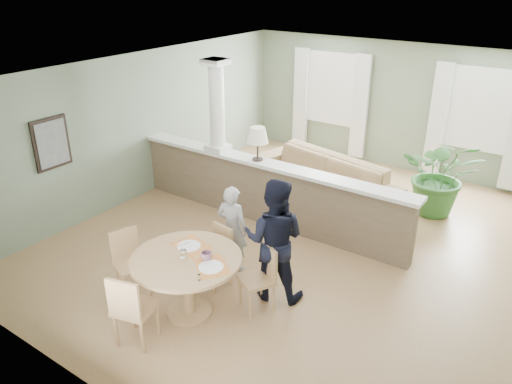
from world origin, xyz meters
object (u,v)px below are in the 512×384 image
Objects in this scene: dining_table at (188,270)px; child_person at (232,228)px; chair_far_man at (261,275)px; chair_side at (129,259)px; chair_near at (131,307)px; chair_far_boy at (217,253)px; houseplant at (441,175)px; man_person at (274,240)px; sofa at (318,182)px.

dining_table is 1.05× the size of child_person.
chair_side is at bearing -127.38° from chair_far_man.
child_person is (-0.05, 1.98, 0.13)m from chair_near.
chair_far_boy is 0.47m from child_person.
houseplant is 0.86× the size of man_person.
chair_far_boy is at bearing -115.21° from houseplant.
man_person is (0.89, -2.88, 0.41)m from sofa.
dining_table is 1.19m from child_person.
child_person reaches higher than sofa.
dining_table reaches higher than chair_side.
chair_near is 1.98m from child_person.
chair_side is 0.69× the size of child_person.
chair_near is at bearing -81.86° from chair_far_boy.
child_person is at bearing -76.66° from sofa.
dining_table is at bearing -73.93° from sofa.
chair_far_man is at bearing -61.67° from sofa.
houseplant is (1.96, 0.87, 0.29)m from sofa.
sofa is 2.67m from child_person.
chair_near is 0.56× the size of man_person.
sofa is at bearing -98.09° from child_person.
dining_table is 1.17m from man_person.
chair_side is (-0.76, -3.92, 0.06)m from sofa.
chair_near is 1.96m from man_person.
chair_far_boy is 1.19m from chair_side.
chair_near is (-0.02, -1.55, 0.05)m from chair_far_boy.
man_person is (0.81, 1.76, 0.32)m from chair_near.
man_person is at bearing 121.25° from chair_far_man.
sofa is 3.85m from dining_table.
houseplant is 5.82m from chair_near.
sofa is 2.19× the size of dining_table.
chair_far_boy is at bearing -158.53° from chair_far_man.
chair_far_boy is at bearing -105.88° from chair_near.
chair_far_boy is 0.66× the size of child_person.
chair_side reaches higher than chair_far_boy.
chair_near is 0.73× the size of child_person.
man_person reaches higher than chair_near.
houseplant is at bearing 73.58° from chair_far_boy.
dining_table is at bearing -110.19° from houseplant.
man_person reaches higher than child_person.
man_person is at bearing -37.70° from chair_side.
child_person is (0.79, 1.26, 0.16)m from chair_side.
man_person is (0.65, 0.95, 0.19)m from dining_table.
chair_far_boy is 1.55m from chair_near.
child_person is (-0.06, 0.43, 0.18)m from chair_far_boy.
sofa is 3.33× the size of chair_side.
sofa reaches higher than chair_far_boy.
houseplant is 1.65× the size of chair_far_man.
sofa is 3.04m from man_person.
chair_far_man is 0.52× the size of man_person.
chair_far_boy is 0.90m from man_person.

